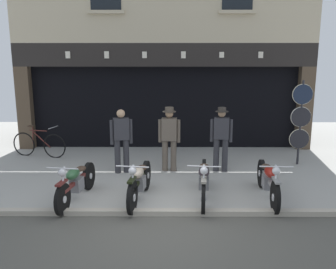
{
  "coord_description": "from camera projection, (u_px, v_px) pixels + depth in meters",
  "views": [
    {
      "loc": [
        0.17,
        -6.19,
        2.86
      ],
      "look_at": [
        0.12,
        2.61,
        0.99
      ],
      "focal_mm": 38.68,
      "sensor_mm": 36.0,
      "label": 1
    }
  ],
  "objects": [
    {
      "name": "motorcycle_center_left",
      "position": [
        140.0,
        181.0,
        7.3
      ],
      "size": [
        0.62,
        1.95,
        0.92
      ],
      "rotation": [
        0.0,
        0.0,
        3.01
      ],
      "color": "black",
      "rests_on": "ground"
    },
    {
      "name": "leaning_bicycle",
      "position": [
        39.0,
        144.0,
        10.63
      ],
      "size": [
        1.69,
        0.6,
        0.95
      ],
      "rotation": [
        0.0,
        0.0,
        -1.82
      ],
      "color": "black",
      "rests_on": "ground"
    },
    {
      "name": "advert_board_near",
      "position": [
        113.0,
        95.0,
        11.59
      ],
      "size": [
        0.69,
        0.03,
        0.89
      ],
      "color": "silver"
    },
    {
      "name": "motorcycle_left",
      "position": [
        76.0,
        182.0,
        7.29
      ],
      "size": [
        0.62,
        1.96,
        0.89
      ],
      "rotation": [
        0.0,
        0.0,
        3.0
      ],
      "color": "black",
      "rests_on": "ground"
    },
    {
      "name": "ground",
      "position": [
        159.0,
        246.0,
        5.7
      ],
      "size": [
        21.28,
        22.0,
        0.18
      ],
      "color": "#9D9B95"
    },
    {
      "name": "salesman_left",
      "position": [
        121.0,
        138.0,
        9.04
      ],
      "size": [
        0.55,
        0.31,
        1.62
      ],
      "rotation": [
        0.0,
        0.0,
        3.39
      ],
      "color": "#2D2D33",
      "rests_on": "ground"
    },
    {
      "name": "shop_facade",
      "position": [
        165.0,
        89.0,
        13.12
      ],
      "size": [
        9.58,
        4.42,
        6.65
      ],
      "color": "black",
      "rests_on": "ground"
    },
    {
      "name": "salesman_right",
      "position": [
        221.0,
        136.0,
        9.16
      ],
      "size": [
        0.56,
        0.32,
        1.66
      ],
      "rotation": [
        0.0,
        0.0,
        3.02
      ],
      "color": "#2D2D33",
      "rests_on": "ground"
    },
    {
      "name": "shopkeeper_center",
      "position": [
        169.0,
        136.0,
        9.19
      ],
      "size": [
        0.56,
        0.35,
        1.66
      ],
      "rotation": [
        0.0,
        0.0,
        3.07
      ],
      "color": "brown",
      "rests_on": "ground"
    },
    {
      "name": "motorcycle_center_right",
      "position": [
        268.0,
        180.0,
        7.38
      ],
      "size": [
        0.62,
        2.07,
        0.92
      ],
      "rotation": [
        0.0,
        0.0,
        3.07
      ],
      "color": "black",
      "rests_on": "ground"
    },
    {
      "name": "tyre_sign_pole",
      "position": [
        301.0,
        118.0,
        9.67
      ],
      "size": [
        0.55,
        0.06,
        2.29
      ],
      "color": "#232328",
      "rests_on": "ground"
    },
    {
      "name": "motorcycle_center",
      "position": [
        204.0,
        180.0,
        7.39
      ],
      "size": [
        0.62,
        2.07,
        0.91
      ],
      "rotation": [
        0.0,
        0.0,
        3.04
      ],
      "color": "black",
      "rests_on": "ground"
    }
  ]
}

